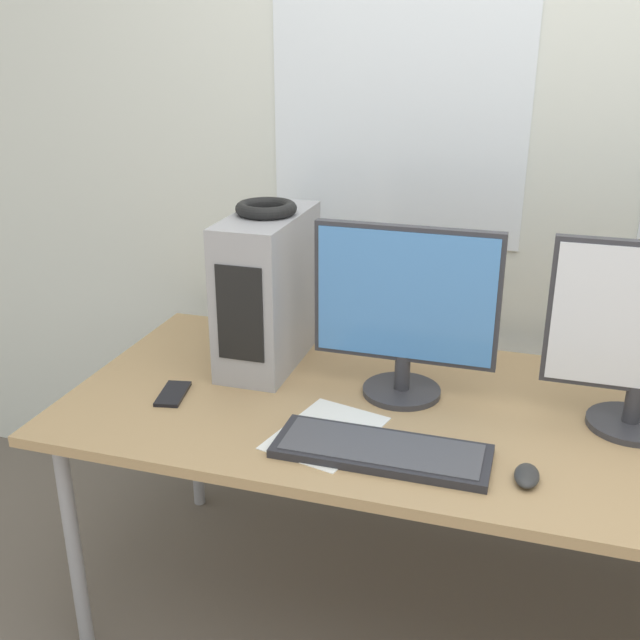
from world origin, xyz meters
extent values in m
cube|color=silver|center=(0.00, 1.01, 1.35)|extent=(8.00, 0.06, 2.70)
cube|color=white|center=(-0.55, 0.98, 1.55)|extent=(0.78, 0.01, 1.10)
cube|color=tan|center=(0.00, 0.44, 0.70)|extent=(2.56, 0.88, 0.03)
cylinder|color=#99999E|center=(-1.20, 0.08, 0.34)|extent=(0.04, 0.04, 0.68)
cylinder|color=#99999E|center=(-1.20, 0.80, 0.34)|extent=(0.04, 0.04, 0.68)
cube|color=#9E9EA3|center=(-0.84, 0.62, 0.93)|extent=(0.19, 0.42, 0.44)
cube|color=black|center=(-0.84, 0.40, 0.93)|extent=(0.13, 0.00, 0.26)
torus|color=black|center=(-0.84, 0.62, 1.17)|extent=(0.17, 0.17, 0.03)
cylinder|color=#333338|center=(-0.42, 0.51, 0.72)|extent=(0.21, 0.21, 0.02)
cylinder|color=#333338|center=(-0.42, 0.51, 0.77)|extent=(0.04, 0.04, 0.10)
cube|color=#333338|center=(-0.42, 0.51, 0.99)|extent=(0.48, 0.03, 0.36)
cube|color=#4C8CD8|center=(-0.42, 0.49, 0.99)|extent=(0.46, 0.00, 0.34)
cylinder|color=#333338|center=(0.16, 0.50, 0.72)|extent=(0.21, 0.21, 0.02)
cylinder|color=#333338|center=(0.16, 0.50, 0.77)|extent=(0.04, 0.04, 0.10)
cube|color=#28282D|center=(-0.40, 0.19, 0.72)|extent=(0.50, 0.18, 0.02)
cube|color=#47474C|center=(-0.40, 0.19, 0.73)|extent=(0.46, 0.15, 0.00)
ellipsoid|color=#2D2D2D|center=(-0.07, 0.18, 0.72)|extent=(0.05, 0.10, 0.03)
cube|color=black|center=(-1.00, 0.31, 0.71)|extent=(0.09, 0.15, 0.01)
cube|color=white|center=(-0.55, 0.24, 0.71)|extent=(0.27, 0.34, 0.00)
camera|label=1|loc=(-0.09, -1.29, 1.63)|focal=42.00mm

